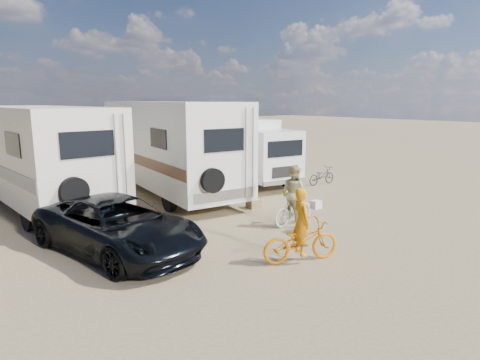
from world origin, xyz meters
TOP-DOWN VIEW (x-y plane):
  - ground at (0.00, 0.00)m, footprint 140.00×140.00m
  - rv_main at (-0.09, 6.92)m, footprint 3.43×9.08m
  - rv_left at (-4.73, 7.52)m, footprint 3.40×8.18m
  - box_truck at (3.76, 6.81)m, footprint 2.96×6.25m
  - dark_suv at (-4.38, 1.72)m, footprint 3.32×5.34m
  - bike_man at (-1.22, -1.52)m, footprint 2.00×1.26m
  - bike_woman at (0.74, 0.66)m, footprint 1.61×0.52m
  - rider_man at (-1.22, -1.52)m, footprint 0.56×0.68m
  - rider_woman at (0.74, 0.66)m, footprint 0.66×0.83m
  - bike_parked at (6.13, 4.24)m, footprint 1.57×0.59m
  - cooler at (0.73, 4.04)m, footprint 0.71×0.61m
  - crate at (1.07, 2.96)m, footprint 0.48×0.48m

SIDE VIEW (x-z plane):
  - ground at x=0.00m, z-range 0.00..0.00m
  - crate at x=1.07m, z-range 0.00..0.34m
  - cooler at x=0.73m, z-range 0.00..0.48m
  - bike_parked at x=6.13m, z-range 0.00..0.81m
  - bike_woman at x=0.74m, z-range 0.00..0.96m
  - bike_man at x=-1.22m, z-range 0.00..0.99m
  - dark_suv at x=-4.38m, z-range 0.00..1.38m
  - rider_man at x=-1.22m, z-range 0.00..1.60m
  - rider_woman at x=0.74m, z-range 0.00..1.66m
  - box_truck at x=3.76m, z-range 0.00..2.92m
  - rv_left at x=-4.73m, z-range 0.00..3.55m
  - rv_main at x=-0.09m, z-range 0.00..3.70m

